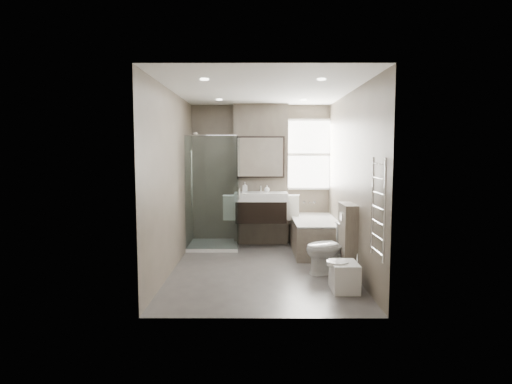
{
  "coord_description": "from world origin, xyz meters",
  "views": [
    {
      "loc": [
        -0.07,
        -6.21,
        1.73
      ],
      "look_at": [
        -0.09,
        0.15,
        1.13
      ],
      "focal_mm": 30.0,
      "sensor_mm": 36.0,
      "label": 1
    }
  ],
  "objects_px": {
    "bathtub": "(314,233)",
    "vanity": "(261,207)",
    "bidet": "(344,276)",
    "toilet": "(330,248)"
  },
  "relations": [
    {
      "from": "vanity",
      "to": "bathtub",
      "type": "xyz_separation_m",
      "value": [
        0.92,
        -0.33,
        -0.43
      ]
    },
    {
      "from": "vanity",
      "to": "toilet",
      "type": "distance_m",
      "value": 1.95
    },
    {
      "from": "bathtub",
      "to": "vanity",
      "type": "bearing_deg",
      "value": 160.63
    },
    {
      "from": "bathtub",
      "to": "bidet",
      "type": "bearing_deg",
      "value": -87.55
    },
    {
      "from": "vanity",
      "to": "bathtub",
      "type": "height_order",
      "value": "vanity"
    },
    {
      "from": "toilet",
      "to": "bidet",
      "type": "xyz_separation_m",
      "value": [
        0.04,
        -0.78,
        -0.17
      ]
    },
    {
      "from": "bidet",
      "to": "toilet",
      "type": "bearing_deg",
      "value": 93.32
    },
    {
      "from": "toilet",
      "to": "bidet",
      "type": "distance_m",
      "value": 0.8
    },
    {
      "from": "bathtub",
      "to": "toilet",
      "type": "relative_size",
      "value": 2.2
    },
    {
      "from": "toilet",
      "to": "vanity",
      "type": "bearing_deg",
      "value": -168.78
    }
  ]
}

